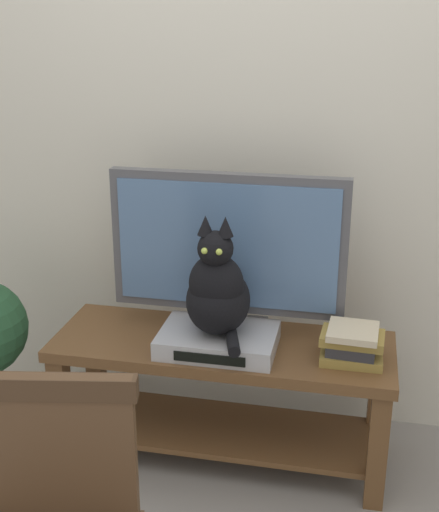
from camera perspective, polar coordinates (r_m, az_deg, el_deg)
name	(u,v)px	position (r m, az deg, el deg)	size (l,w,h in m)	color
back_wall	(259,96)	(2.83, 3.31, 13.19)	(7.00, 0.12, 2.80)	beige
tv_stand	(222,378)	(2.74, 0.22, -10.17)	(1.32, 0.46, 0.52)	brown
tv	(228,249)	(2.62, 0.68, 0.56)	(0.91, 0.20, 0.64)	#4C4C51
media_box	(218,340)	(2.60, -0.11, -7.03)	(0.44, 0.31, 0.07)	#ADADB2
cat	(218,291)	(2.49, -0.16, -2.94)	(0.24, 0.33, 0.46)	black
book_stack	(352,344)	(2.55, 11.00, -7.25)	(0.23, 0.20, 0.13)	olive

